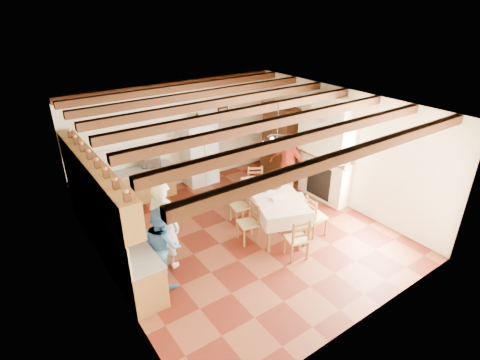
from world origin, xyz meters
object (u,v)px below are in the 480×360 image
hutch (279,142)px  chair_left_near (248,223)px  refrigerator (199,153)px  person_woman_red (287,165)px  dining_table (274,197)px  chair_right_far (296,196)px  chair_end_far (256,185)px  person_man (164,225)px  person_woman_blue (163,245)px  chair_left_far (240,205)px  chair_end_near (297,238)px  microwave (151,161)px  chair_right_near (316,216)px

hutch → chair_left_near: 3.70m
refrigerator → person_woman_red: refrigerator is taller
dining_table → chair_right_far: 0.95m
chair_end_far → person_man: 3.28m
chair_end_far → person_man: (-3.07, -1.04, 0.46)m
hutch → person_woman_red: 1.25m
person_man → person_woman_blue: size_ratio=1.18×
chair_left_far → chair_end_near: size_ratio=1.00×
refrigerator → microwave: bearing=-177.7°
hutch → person_woman_red: size_ratio=1.24×
chair_end_far → hutch: bearing=60.8°
chair_end_near → person_woman_blue: person_woman_blue is taller
refrigerator → dining_table: bearing=-86.4°
hutch → person_woman_red: hutch is taller
chair_right_near → microwave: (-2.30, 3.88, 0.56)m
chair_right_far → microwave: bearing=74.3°
hutch → person_man: (-4.66, -1.99, -0.14)m
refrigerator → chair_left_near: size_ratio=1.89×
refrigerator → chair_right_near: (0.81, -3.94, -0.43)m
chair_end_far → microwave: size_ratio=1.84×
chair_left_far → microwave: microwave is taller
chair_right_near → microwave: bearing=39.6°
hutch → microwave: (-3.69, 0.92, -0.04)m
person_woman_red → microwave: size_ratio=3.38×
chair_right_near → chair_right_far: size_ratio=1.00×
dining_table → person_woman_red: person_woman_red is taller
person_man → microwave: person_man is taller
chair_left_near → chair_right_near: bearing=77.7°
chair_end_far → person_woman_red: person_woman_red is taller
person_woman_red → chair_end_near: bearing=-61.9°
dining_table → chair_left_far: chair_left_far is taller
hutch → chair_end_near: (-2.35, -3.34, -0.61)m
hutch → chair_right_near: 3.32m
chair_end_near → refrigerator: bearing=-76.4°
chair_left_near → person_woman_red: bearing=131.1°
refrigerator → person_man: size_ratio=0.96×
chair_right_far → person_man: bearing=122.8°
chair_right_far → chair_end_far: size_ratio=1.00×
refrigerator → dining_table: size_ratio=0.79×
person_woman_blue → chair_right_near: bearing=-99.1°
dining_table → chair_right_near: 1.05m
chair_right_far → chair_end_far: same height
refrigerator → chair_left_far: 2.61m
dining_table → person_man: person_man is taller
microwave → person_woman_red: bearing=-13.1°
dining_table → person_man: (-2.66, 0.18, 0.13)m
refrigerator → chair_end_far: (0.61, -1.93, -0.43)m
chair_right_near → person_man: 3.44m
chair_left_far → person_woman_blue: bearing=-61.8°
chair_end_far → person_man: size_ratio=0.51×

